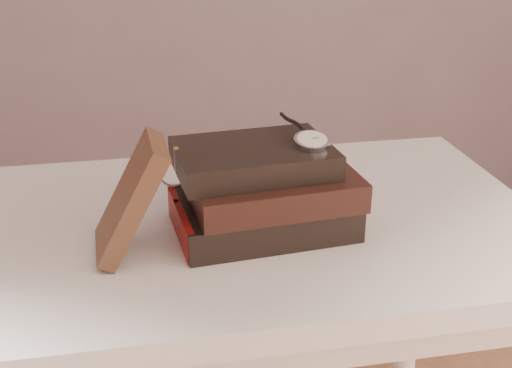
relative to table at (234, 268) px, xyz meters
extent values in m
cube|color=silver|center=(0.00, 0.00, 0.07)|extent=(1.00, 0.60, 0.04)
cube|color=white|center=(0.00, 0.00, 0.01)|extent=(0.88, 0.49, 0.08)
cylinder|color=white|center=(-0.45, 0.25, -0.30)|extent=(0.05, 0.05, 0.71)
cylinder|color=white|center=(0.45, 0.25, -0.30)|extent=(0.05, 0.05, 0.71)
cube|color=black|center=(0.04, -0.04, 0.12)|extent=(0.28, 0.21, 0.05)
cube|color=#F2E4C6|center=(0.04, -0.04, 0.12)|extent=(0.27, 0.19, 0.04)
cube|color=gold|center=(-0.09, -0.02, 0.12)|extent=(0.01, 0.01, 0.05)
cube|color=maroon|center=(-0.09, -0.05, 0.12)|extent=(0.03, 0.17, 0.05)
cube|color=black|center=(0.05, -0.05, 0.16)|extent=(0.26, 0.19, 0.04)
cube|color=#F2E4C6|center=(0.06, -0.04, 0.16)|extent=(0.25, 0.18, 0.03)
cube|color=gold|center=(-0.07, -0.03, 0.16)|extent=(0.01, 0.01, 0.05)
cube|color=black|center=(0.03, -0.03, 0.21)|extent=(0.25, 0.18, 0.04)
cube|color=#F2E4C6|center=(0.03, -0.03, 0.21)|extent=(0.24, 0.17, 0.03)
cube|color=gold|center=(-0.09, -0.01, 0.21)|extent=(0.01, 0.01, 0.04)
cube|color=#3B2216|center=(-0.16, -0.08, 0.18)|extent=(0.12, 0.12, 0.17)
cylinder|color=silver|center=(0.11, -0.05, 0.23)|extent=(0.06, 0.06, 0.02)
cylinder|color=white|center=(0.11, -0.05, 0.24)|extent=(0.05, 0.05, 0.01)
torus|color=silver|center=(0.11, -0.05, 0.24)|extent=(0.06, 0.06, 0.01)
cylinder|color=silver|center=(0.11, -0.02, 0.23)|extent=(0.01, 0.01, 0.01)
cube|color=black|center=(0.11, -0.04, 0.24)|extent=(0.00, 0.02, 0.00)
cube|color=black|center=(0.12, -0.05, 0.24)|extent=(0.01, 0.00, 0.00)
sphere|color=black|center=(0.11, -0.01, 0.24)|extent=(0.01, 0.01, 0.01)
sphere|color=black|center=(0.11, 0.00, 0.24)|extent=(0.01, 0.01, 0.01)
sphere|color=black|center=(0.11, 0.01, 0.24)|extent=(0.01, 0.01, 0.01)
sphere|color=black|center=(0.11, 0.02, 0.24)|extent=(0.01, 0.01, 0.01)
sphere|color=black|center=(0.10, 0.03, 0.24)|extent=(0.01, 0.01, 0.01)
sphere|color=black|center=(0.10, 0.04, 0.24)|extent=(0.01, 0.01, 0.01)
sphere|color=black|center=(0.10, 0.04, 0.24)|extent=(0.01, 0.01, 0.01)
sphere|color=black|center=(0.10, 0.05, 0.24)|extent=(0.01, 0.01, 0.01)
sphere|color=black|center=(0.10, 0.06, 0.24)|extent=(0.01, 0.01, 0.01)
sphere|color=black|center=(0.10, 0.07, 0.24)|extent=(0.01, 0.01, 0.01)
sphere|color=black|center=(0.10, 0.08, 0.24)|extent=(0.01, 0.01, 0.01)
torus|color=silver|center=(-0.09, 0.03, 0.17)|extent=(0.05, 0.02, 0.05)
torus|color=silver|center=(-0.03, 0.04, 0.17)|extent=(0.05, 0.02, 0.05)
cylinder|color=silver|center=(-0.06, 0.04, 0.17)|extent=(0.02, 0.00, 0.00)
cylinder|color=silver|center=(-0.12, 0.09, 0.16)|extent=(0.01, 0.12, 0.03)
cylinder|color=silver|center=(-0.01, 0.10, 0.16)|extent=(0.01, 0.12, 0.03)
camera|label=1|loc=(-0.14, -0.94, 0.58)|focal=46.47mm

